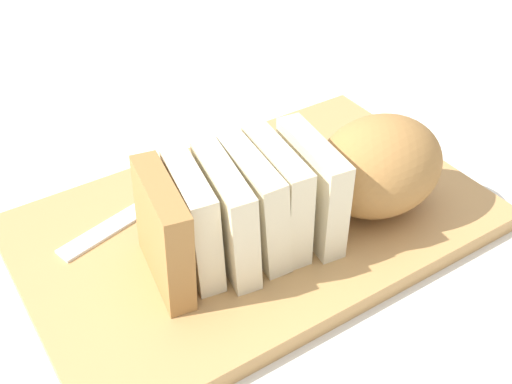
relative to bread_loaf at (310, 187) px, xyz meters
name	(u,v)px	position (x,y,z in m)	size (l,w,h in m)	color
ground_plane	(256,230)	(0.03, -0.04, -0.07)	(3.00, 3.00, 0.00)	silver
cutting_board	(256,223)	(0.03, -0.04, -0.06)	(0.46, 0.29, 0.02)	tan
bread_loaf	(310,187)	(0.00, 0.00, 0.00)	(0.31, 0.14, 0.10)	#A8753D
bread_knife	(202,166)	(0.04, -0.13, -0.04)	(0.24, 0.09, 0.02)	silver
crumb_near_knife	(279,194)	(0.00, -0.05, -0.05)	(0.01, 0.01, 0.01)	#996633
crumb_near_loaf	(210,221)	(0.08, -0.06, -0.05)	(0.00, 0.00, 0.00)	#996633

